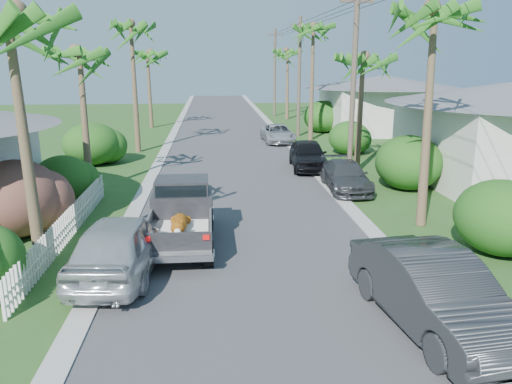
{
  "coord_description": "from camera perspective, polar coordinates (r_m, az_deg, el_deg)",
  "views": [
    {
      "loc": [
        -1.18,
        -10.78,
        5.78
      ],
      "look_at": [
        0.29,
        5.75,
        1.4
      ],
      "focal_mm": 35.0,
      "sensor_mm": 36.0,
      "label": 1
    }
  ],
  "objects": [
    {
      "name": "palm_r_b",
      "position": [
        26.93,
        12.12,
        14.84
      ],
      "size": [
        4.4,
        4.4,
        7.2
      ],
      "color": "brown",
      "rests_on": "ground"
    },
    {
      "name": "shrub_r_d",
      "position": [
        42.04,
        7.65,
        8.55
      ],
      "size": [
        3.2,
        3.52,
        2.6
      ],
      "primitive_type": "ellipsoid",
      "color": "#1A4313",
      "rests_on": "ground"
    },
    {
      "name": "palm_l_c",
      "position": [
        33.2,
        -14.13,
        18.05
      ],
      "size": [
        4.4,
        4.4,
        9.2
      ],
      "color": "brown",
      "rests_on": "ground"
    },
    {
      "name": "parked_car_ln",
      "position": [
        14.34,
        -15.22,
        -5.84
      ],
      "size": [
        2.48,
        5.2,
        1.71
      ],
      "primitive_type": "imported",
      "rotation": [
        0.0,
        0.0,
        3.05
      ],
      "color": "#B9BDC1",
      "rests_on": "ground"
    },
    {
      "name": "palm_l_a",
      "position": [
        14.71,
        -26.38,
        17.82
      ],
      "size": [
        4.4,
        4.4,
        8.2
      ],
      "color": "brown",
      "rests_on": "ground"
    },
    {
      "name": "palm_l_d",
      "position": [
        45.1,
        -12.3,
        15.31
      ],
      "size": [
        4.4,
        4.4,
        7.7
      ],
      "color": "brown",
      "rests_on": "ground"
    },
    {
      "name": "shrub_l_c",
      "position": [
        22.21,
        -21.22,
        1.34
      ],
      "size": [
        2.4,
        2.64,
        2.0
      ],
      "primitive_type": "ellipsoid",
      "color": "#1A4313",
      "rests_on": "ground"
    },
    {
      "name": "palm_r_a",
      "position": [
        18.44,
        20.01,
        19.06
      ],
      "size": [
        4.4,
        4.4,
        8.7
      ],
      "color": "brown",
      "rests_on": "ground"
    },
    {
      "name": "utility_pole_b",
      "position": [
        24.75,
        11.06,
        11.79
      ],
      "size": [
        1.6,
        0.26,
        9.0
      ],
      "color": "brown",
      "rests_on": "ground"
    },
    {
      "name": "shrub_r_b",
      "position": [
        23.99,
        17.03,
        3.25
      ],
      "size": [
        3.0,
        3.3,
        2.5
      ],
      "primitive_type": "ellipsoid",
      "color": "#1A4313",
      "rests_on": "ground"
    },
    {
      "name": "house_right_far",
      "position": [
        43.33,
        14.24,
        9.5
      ],
      "size": [
        9.0,
        8.0,
        4.6
      ],
      "color": "silver",
      "rests_on": "ground"
    },
    {
      "name": "utility_pole_d",
      "position": [
        54.22,
        2.16,
        13.54
      ],
      "size": [
        1.6,
        0.26,
        9.0
      ],
      "color": "brown",
      "rests_on": "ground"
    },
    {
      "name": "shrub_l_b",
      "position": [
        18.59,
        -25.77,
        -0.67
      ],
      "size": [
        3.0,
        3.3,
        2.6
      ],
      "primitive_type": "ellipsoid",
      "color": "#AD1843",
      "rests_on": "ground"
    },
    {
      "name": "palm_r_d",
      "position": [
        51.36,
        3.66,
        15.83
      ],
      "size": [
        4.4,
        4.4,
        8.0
      ],
      "color": "brown",
      "rests_on": "ground"
    },
    {
      "name": "parked_car_rn",
      "position": [
        11.81,
        19.69,
        -10.78
      ],
      "size": [
        2.51,
        5.41,
        1.72
      ],
      "primitive_type": "imported",
      "rotation": [
        0.0,
        0.0,
        0.14
      ],
      "color": "#282B2D",
      "rests_on": "ground"
    },
    {
      "name": "curb_left",
      "position": [
        36.37,
        -9.98,
        5.47
      ],
      "size": [
        0.6,
        100.0,
        0.06
      ],
      "primitive_type": "cube",
      "color": "#A5A39E",
      "rests_on": "ground"
    },
    {
      "name": "shrub_r_a",
      "position": [
        16.98,
        26.33,
        -2.62
      ],
      "size": [
        2.8,
        3.08,
        2.3
      ],
      "primitive_type": "ellipsoid",
      "color": "#1A4313",
      "rests_on": "ground"
    },
    {
      "name": "pickup_truck",
      "position": [
        16.47,
        -8.42,
        -2.22
      ],
      "size": [
        1.98,
        5.12,
        2.06
      ],
      "color": "black",
      "rests_on": "ground"
    },
    {
      "name": "curb_right",
      "position": [
        36.65,
        3.6,
        5.74
      ],
      "size": [
        0.6,
        100.0,
        0.06
      ],
      "primitive_type": "cube",
      "color": "#A5A39E",
      "rests_on": "ground"
    },
    {
      "name": "parked_car_rd",
      "position": [
        36.48,
        2.52,
        6.67
      ],
      "size": [
        2.27,
        4.66,
        1.28
      ],
      "primitive_type": "imported",
      "rotation": [
        0.0,
        0.0,
        0.03
      ],
      "color": "#B2B5BA",
      "rests_on": "ground"
    },
    {
      "name": "ground",
      "position": [
        12.29,
        1.06,
        -13.28
      ],
      "size": [
        120.0,
        120.0,
        0.0
      ],
      "primitive_type": "plane",
      "color": "#2B511E",
      "rests_on": "ground"
    },
    {
      "name": "picket_fence",
      "position": [
        17.78,
        -20.6,
        -3.47
      ],
      "size": [
        0.1,
        11.0,
        1.0
      ],
      "primitive_type": "cube",
      "color": "white",
      "rests_on": "ground"
    },
    {
      "name": "house_right_near",
      "position": [
        27.07,
        26.71,
        5.66
      ],
      "size": [
        8.0,
        9.0,
        4.8
      ],
      "color": "silver",
      "rests_on": "ground"
    },
    {
      "name": "parked_car_rf",
      "position": [
        27.48,
        5.97,
        4.23
      ],
      "size": [
        2.17,
        4.71,
        1.56
      ],
      "primitive_type": "imported",
      "rotation": [
        0.0,
        0.0,
        -0.07
      ],
      "color": "black",
      "rests_on": "ground"
    },
    {
      "name": "shrub_l_d",
      "position": [
        29.93,
        -18.27,
        5.24
      ],
      "size": [
        3.2,
        3.52,
        2.4
      ],
      "primitive_type": "ellipsoid",
      "color": "#1A4313",
      "rests_on": "ground"
    },
    {
      "name": "road",
      "position": [
        36.26,
        -3.17,
        5.61
      ],
      "size": [
        8.0,
        100.0,
        0.02
      ],
      "primitive_type": "cube",
      "color": "#38383A",
      "rests_on": "ground"
    },
    {
      "name": "parked_car_rm",
      "position": [
        23.22,
        10.21,
        1.76
      ],
      "size": [
        1.93,
        4.47,
        1.28
      ],
      "primitive_type": "imported",
      "rotation": [
        0.0,
        0.0,
        -0.03
      ],
      "color": "#333539",
      "rests_on": "ground"
    },
    {
      "name": "utility_pole_c",
      "position": [
        39.38,
        4.96,
        13.02
      ],
      "size": [
        1.6,
        0.26,
        9.0
      ],
      "color": "brown",
      "rests_on": "ground"
    },
    {
      "name": "palm_r_c",
      "position": [
        37.58,
        6.58,
        18.25
      ],
      "size": [
        4.4,
        4.4,
        9.4
      ],
      "color": "brown",
      "rests_on": "ground"
    },
    {
      "name": "palm_l_b",
      "position": [
        23.46,
        -19.62,
        14.86
      ],
      "size": [
        4.4,
        4.4,
        7.4
      ],
      "color": "brown",
      "rests_on": "ground"
    },
    {
      "name": "shrub_r_c",
      "position": [
        32.33,
        10.61,
        6.13
      ],
      "size": [
        2.6,
        2.86,
        2.1
      ],
      "primitive_type": "ellipsoid",
      "color": "#1A4313",
      "rests_on": "ground"
    }
  ]
}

